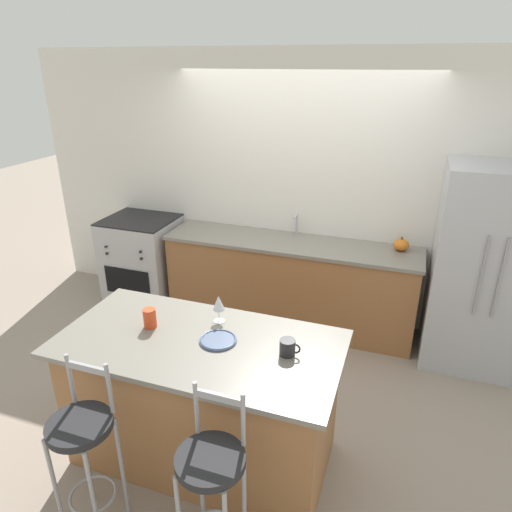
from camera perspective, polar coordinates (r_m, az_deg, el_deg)
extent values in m
plane|color=gray|center=(4.67, 2.87, -10.17)|extent=(18.00, 18.00, 0.00)
cube|color=silver|center=(4.71, 5.54, 8.10)|extent=(6.00, 0.07, 2.70)
cube|color=#936038|center=(4.75, 4.22, -3.45)|extent=(2.52, 0.61, 0.88)
cube|color=gray|center=(4.57, 4.39, 1.68)|extent=(2.55, 0.65, 0.03)
cube|color=black|center=(4.56, 4.39, 1.82)|extent=(0.56, 0.34, 0.01)
cylinder|color=#ADAFB5|center=(4.71, 5.10, 4.00)|extent=(0.02, 0.02, 0.22)
cylinder|color=#ADAFB5|center=(4.62, 4.96, 4.94)|extent=(0.02, 0.12, 0.02)
cube|color=#936038|center=(3.25, -6.76, -17.71)|extent=(1.69, 0.79, 0.91)
cube|color=gray|center=(2.96, -7.19, -10.81)|extent=(1.81, 0.91, 0.03)
cube|color=#ADAFB5|center=(4.42, 26.54, -1.49)|extent=(0.84, 0.72, 1.81)
cylinder|color=#939399|center=(4.03, 26.32, -2.33)|extent=(0.02, 0.02, 0.69)
cylinder|color=#939399|center=(4.05, 28.19, -2.56)|extent=(0.02, 0.02, 0.69)
cube|color=#B7B7BC|center=(5.35, -13.88, -0.50)|extent=(0.76, 0.68, 0.96)
cube|color=black|center=(5.14, -15.79, -3.14)|extent=(0.55, 0.01, 0.31)
cube|color=black|center=(5.17, -14.40, 4.45)|extent=(0.76, 0.68, 0.02)
cylinder|color=black|center=(5.10, -18.27, 1.09)|extent=(0.03, 0.02, 0.03)
cylinder|color=black|center=(4.86, -14.25, 0.49)|extent=(0.03, 0.02, 0.03)
cylinder|color=black|center=(5.13, -18.16, 0.29)|extent=(0.03, 0.02, 0.03)
cylinder|color=black|center=(4.89, -14.17, -0.34)|extent=(0.03, 0.02, 0.03)
cylinder|color=#99999E|center=(3.07, -23.73, -25.20)|extent=(0.02, 0.02, 0.74)
cylinder|color=#99999E|center=(2.94, -19.57, -27.12)|extent=(0.02, 0.02, 0.74)
cylinder|color=#99999E|center=(3.19, -20.50, -22.32)|extent=(0.02, 0.02, 0.74)
cylinder|color=#99999E|center=(3.07, -16.43, -23.96)|extent=(0.02, 0.02, 0.74)
torus|color=#99999E|center=(3.16, -19.70, -26.26)|extent=(0.27, 0.27, 0.02)
cylinder|color=#232326|center=(2.80, -21.21, -19.16)|extent=(0.36, 0.36, 0.04)
cylinder|color=#99999E|center=(2.82, -22.16, -14.02)|extent=(0.02, 0.02, 0.32)
cylinder|color=#99999E|center=(2.68, -17.85, -15.51)|extent=(0.02, 0.02, 0.32)
cube|color=#99999E|center=(2.69, -20.38, -13.01)|extent=(0.26, 0.02, 0.04)
cylinder|color=#99999E|center=(2.88, -6.80, -26.89)|extent=(0.02, 0.02, 0.74)
cylinder|color=#99999E|center=(2.81, -1.46, -28.37)|extent=(0.02, 0.02, 0.74)
cylinder|color=#232326|center=(2.47, -5.74, -24.07)|extent=(0.36, 0.36, 0.04)
cylinder|color=#99999E|center=(2.47, -7.46, -18.31)|extent=(0.02, 0.02, 0.32)
cylinder|color=#99999E|center=(2.39, -1.61, -19.79)|extent=(0.02, 0.02, 0.32)
cube|color=#99999E|center=(2.36, -4.68, -17.20)|extent=(0.26, 0.02, 0.04)
cylinder|color=#425170|center=(2.94, -4.76, -10.47)|extent=(0.24, 0.24, 0.01)
torus|color=#425170|center=(2.93, -4.76, -10.37)|extent=(0.23, 0.23, 0.01)
cylinder|color=white|center=(3.14, -4.62, -8.10)|extent=(0.08, 0.08, 0.00)
cylinder|color=white|center=(3.12, -4.64, -7.38)|extent=(0.01, 0.01, 0.09)
cone|color=white|center=(3.07, -4.70, -5.86)|extent=(0.08, 0.08, 0.10)
cylinder|color=#232326|center=(2.79, 3.94, -11.32)|extent=(0.10, 0.10, 0.10)
torus|color=#232326|center=(2.78, 4.91, -11.45)|extent=(0.07, 0.01, 0.07)
cylinder|color=red|center=(3.12, -13.13, -7.56)|extent=(0.09, 0.09, 0.13)
ellipsoid|color=orange|center=(4.51, 17.69, 1.34)|extent=(0.14, 0.14, 0.11)
cylinder|color=brown|center=(4.49, 17.79, 2.14)|extent=(0.02, 0.02, 0.02)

